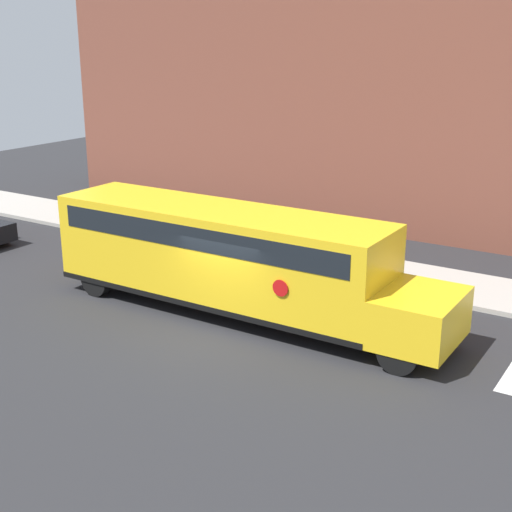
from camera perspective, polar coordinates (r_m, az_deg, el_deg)
ground_plane at (r=19.56m, az=-2.69°, el=-5.85°), size 60.00×60.00×0.00m
sidewalk_strip at (r=24.78m, az=5.94°, el=-0.61°), size 44.00×3.00×0.15m
building_backdrop at (r=29.60m, az=12.12°, el=13.37°), size 32.00×4.00×11.58m
school_bus at (r=20.10m, az=-2.06°, el=0.11°), size 12.00×2.57×3.02m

